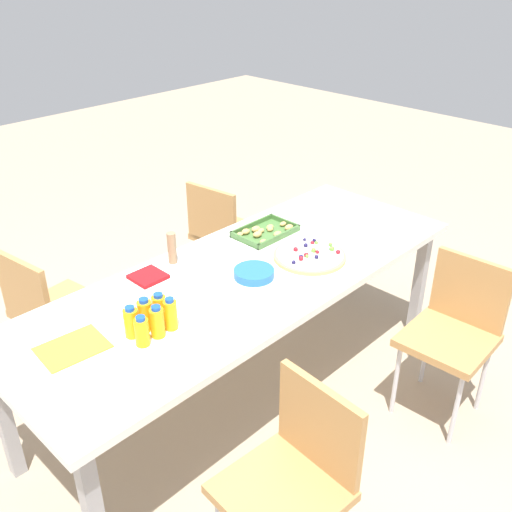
% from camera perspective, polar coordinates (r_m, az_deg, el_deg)
% --- Properties ---
extents(ground_plane, '(12.00, 12.00, 0.00)m').
position_cam_1_polar(ground_plane, '(3.26, -1.02, -13.00)').
color(ground_plane, tan).
extents(party_table, '(2.42, 0.88, 0.74)m').
position_cam_1_polar(party_table, '(2.86, -1.14, -2.75)').
color(party_table, white).
rests_on(party_table, ground_plane).
extents(chair_near_right, '(0.42, 0.42, 0.83)m').
position_cam_1_polar(chair_near_right, '(3.03, 19.01, -6.51)').
color(chair_near_right, '#B7844C').
rests_on(chair_near_right, ground_plane).
extents(chair_far_left, '(0.45, 0.45, 0.83)m').
position_cam_1_polar(chair_far_left, '(3.19, -19.68, -4.72)').
color(chair_far_left, '#B7844C').
rests_on(chair_far_left, ground_plane).
extents(chair_far_right, '(0.45, 0.45, 0.83)m').
position_cam_1_polar(chair_far_right, '(3.80, -3.20, 2.56)').
color(chair_far_right, '#B7844C').
rests_on(chair_far_right, ground_plane).
extents(chair_near_left, '(0.43, 0.43, 0.83)m').
position_cam_1_polar(chair_near_left, '(2.21, 3.84, -20.47)').
color(chair_near_left, '#B7844C').
rests_on(chair_near_left, ground_plane).
extents(juice_bottle_0, '(0.06, 0.06, 0.13)m').
position_cam_1_polar(juice_bottle_0, '(2.36, -11.17, -7.31)').
color(juice_bottle_0, '#FAAC14').
rests_on(juice_bottle_0, party_table).
extents(juice_bottle_1, '(0.06, 0.06, 0.14)m').
position_cam_1_polar(juice_bottle_1, '(2.40, -9.70, -6.43)').
color(juice_bottle_1, '#F9AD14').
rests_on(juice_bottle_1, party_table).
extents(juice_bottle_2, '(0.06, 0.06, 0.15)m').
position_cam_1_polar(juice_bottle_2, '(2.43, -8.40, -5.70)').
color(juice_bottle_2, '#FAAE14').
rests_on(juice_bottle_2, party_table).
extents(juice_bottle_3, '(0.06, 0.06, 0.14)m').
position_cam_1_polar(juice_bottle_3, '(2.42, -12.17, -6.40)').
color(juice_bottle_3, '#FAAC14').
rests_on(juice_bottle_3, party_table).
extents(juice_bottle_4, '(0.06, 0.06, 0.15)m').
position_cam_1_polar(juice_bottle_4, '(2.45, -10.87, -5.71)').
color(juice_bottle_4, '#F9AE14').
rests_on(juice_bottle_4, party_table).
extents(juice_bottle_5, '(0.06, 0.06, 0.14)m').
position_cam_1_polar(juice_bottle_5, '(2.49, -9.50, -5.11)').
color(juice_bottle_5, '#F9AC14').
rests_on(juice_bottle_5, party_table).
extents(fruit_pizza, '(0.37, 0.37, 0.05)m').
position_cam_1_polar(fruit_pizza, '(2.97, 5.32, 0.04)').
color(fruit_pizza, tan).
rests_on(fruit_pizza, party_table).
extents(snack_tray, '(0.34, 0.22, 0.04)m').
position_cam_1_polar(snack_tray, '(3.20, 0.90, 2.39)').
color(snack_tray, '#477238').
rests_on(snack_tray, party_table).
extents(plate_stack, '(0.20, 0.20, 0.04)m').
position_cam_1_polar(plate_stack, '(2.79, -0.20, -1.71)').
color(plate_stack, blue).
rests_on(plate_stack, party_table).
extents(napkin_stack, '(0.15, 0.15, 0.02)m').
position_cam_1_polar(napkin_stack, '(2.83, -10.58, -2.01)').
color(napkin_stack, red).
rests_on(napkin_stack, party_table).
extents(cardboard_tube, '(0.04, 0.04, 0.16)m').
position_cam_1_polar(cardboard_tube, '(2.91, -8.27, 0.79)').
color(cardboard_tube, '#9E7A56').
rests_on(cardboard_tube, party_table).
extents(paper_folder, '(0.28, 0.22, 0.01)m').
position_cam_1_polar(paper_folder, '(2.44, -17.60, -8.60)').
color(paper_folder, yellow).
rests_on(paper_folder, party_table).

